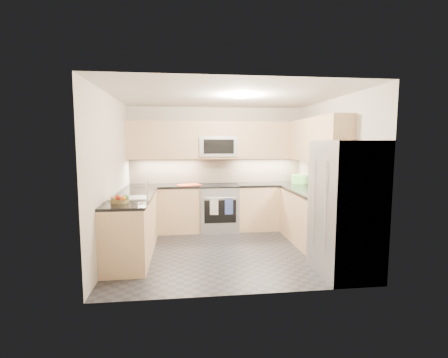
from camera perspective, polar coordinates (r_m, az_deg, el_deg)
floor at (r=5.50m, az=0.45°, el=-12.40°), size 3.60×3.20×0.00m
ceiling at (r=5.26m, az=0.48°, el=14.34°), size 3.60×3.20×0.02m
wall_back at (r=6.82m, az=-1.27°, el=1.98°), size 3.60×0.02×2.50m
wall_front at (r=3.67m, az=3.69°, el=-1.77°), size 3.60×0.02×2.50m
wall_left at (r=5.32m, az=-19.16°, el=0.40°), size 0.02×3.20×2.50m
wall_right at (r=5.75m, az=18.54°, el=0.85°), size 0.02×3.20×2.50m
base_cab_back_left at (r=6.61m, az=-10.47°, el=-5.26°), size 1.42×0.60×0.90m
base_cab_back_right at (r=6.83m, az=8.17°, el=-4.85°), size 1.42×0.60×0.90m
base_cab_right at (r=5.89m, az=14.99°, el=-6.80°), size 0.60×1.70×0.90m
base_cab_peninsula at (r=5.40m, az=-15.71°, el=-8.03°), size 0.60×2.00×0.90m
countertop_back_left at (r=6.54m, az=-10.55°, el=-1.22°), size 1.42×0.63×0.04m
countertop_back_right at (r=6.76m, az=8.23°, el=-0.94°), size 1.42×0.63×0.04m
countertop_right at (r=5.81m, az=15.12°, el=-2.27°), size 0.63×1.70×0.04m
countertop_peninsula at (r=5.30m, az=-15.86°, el=-3.10°), size 0.63×2.00×0.04m
upper_cab_back at (r=6.63m, az=-1.13°, el=6.83°), size 3.60×0.35×0.75m
upper_cab_right at (r=5.91m, az=16.05°, el=6.65°), size 0.35×1.95×0.75m
backsplash_back at (r=6.82m, az=-1.26°, el=1.52°), size 3.60×0.01×0.51m
backsplash_right at (r=6.16m, az=16.69°, el=0.74°), size 0.01×2.30×0.51m
gas_range at (r=6.61m, az=-0.97°, el=-5.12°), size 0.76×0.65×0.91m
range_cooktop at (r=6.53m, az=-0.98°, el=-1.16°), size 0.76×0.65×0.03m
oven_door_glass at (r=6.29m, az=-0.66°, el=-5.76°), size 0.62×0.02×0.45m
oven_handle at (r=6.22m, az=-0.64°, el=-3.36°), size 0.60×0.02×0.02m
microwave at (r=6.60m, az=-1.11°, el=5.75°), size 0.76×0.40×0.40m
microwave_door at (r=6.40m, az=-0.92°, el=5.73°), size 0.60×0.01×0.28m
refrigerator at (r=4.63m, az=20.59°, el=-4.87°), size 0.70×0.90×1.80m
fridge_handle_left at (r=4.30m, az=17.33°, el=-4.91°), size 0.02×0.02×1.20m
fridge_handle_right at (r=4.62m, az=15.49°, el=-4.08°), size 0.02×0.02×1.20m
sink_basin at (r=5.07m, az=-16.28°, el=-4.01°), size 0.52×0.38×0.16m
faucet at (r=5.00m, az=-13.41°, el=-1.74°), size 0.03×0.03×0.28m
utensil_bowl at (r=6.84m, az=13.12°, el=-0.01°), size 0.34×0.34×0.18m
cutting_board at (r=6.45m, az=-6.17°, el=-1.02°), size 0.50×0.43×0.01m
fruit_basket at (r=4.76m, az=-17.86°, el=-3.43°), size 0.31×0.31×0.09m
fruit_apple at (r=4.48m, az=-18.13°, el=-3.13°), size 0.07×0.07×0.07m
fruit_pear at (r=4.48m, az=-16.77°, el=-3.08°), size 0.07×0.07×0.07m
dish_towel_check at (r=6.22m, az=-1.76°, el=-4.96°), size 0.16×0.03×0.30m
dish_towel_blue at (r=6.25m, az=0.87°, el=-4.90°), size 0.16×0.02×0.30m
fruit_orange at (r=4.42m, az=-17.22°, el=-3.25°), size 0.06×0.06×0.06m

